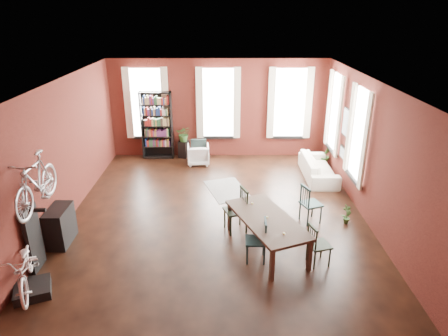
{
  "coord_description": "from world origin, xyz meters",
  "views": [
    {
      "loc": [
        0.16,
        -8.23,
        4.67
      ],
      "look_at": [
        0.18,
        0.6,
        1.1
      ],
      "focal_mm": 32.0,
      "sensor_mm": 36.0,
      "label": 1
    }
  ],
  "objects_px": {
    "dining_chair_b": "(236,210)",
    "bicycle_floor": "(22,249)",
    "bike_trainer": "(33,290)",
    "plant_stand": "(184,149)",
    "cream_sofa": "(319,164)",
    "bookshelf": "(157,125)",
    "dining_chair_c": "(319,245)",
    "dining_chair_a": "(256,240)",
    "dining_table": "(266,233)",
    "console_table": "(60,226)",
    "dining_chair_d": "(311,204)",
    "white_armchair": "(198,153)"
  },
  "relations": [
    {
      "from": "dining_chair_b",
      "to": "bicycle_floor",
      "type": "bearing_deg",
      "value": -78.86
    },
    {
      "from": "bicycle_floor",
      "to": "bike_trainer",
      "type": "bearing_deg",
      "value": 51.38
    },
    {
      "from": "plant_stand",
      "to": "cream_sofa",
      "type": "bearing_deg",
      "value": -22.47
    },
    {
      "from": "cream_sofa",
      "to": "plant_stand",
      "type": "distance_m",
      "value": 4.45
    },
    {
      "from": "dining_chair_b",
      "to": "plant_stand",
      "type": "distance_m",
      "value": 4.98
    },
    {
      "from": "dining_chair_b",
      "to": "bookshelf",
      "type": "bearing_deg",
      "value": -172.77
    },
    {
      "from": "bookshelf",
      "to": "plant_stand",
      "type": "xyz_separation_m",
      "value": [
        0.84,
        0.0,
        -0.82
      ]
    },
    {
      "from": "dining_chair_b",
      "to": "dining_chair_c",
      "type": "height_order",
      "value": "dining_chair_b"
    },
    {
      "from": "dining_chair_a",
      "to": "bicycle_floor",
      "type": "bearing_deg",
      "value": -72.52
    },
    {
      "from": "dining_table",
      "to": "dining_chair_b",
      "type": "xyz_separation_m",
      "value": [
        -0.61,
        0.74,
        0.14
      ]
    },
    {
      "from": "bookshelf",
      "to": "plant_stand",
      "type": "distance_m",
      "value": 1.17
    },
    {
      "from": "console_table",
      "to": "dining_table",
      "type": "bearing_deg",
      "value": -3.35
    },
    {
      "from": "cream_sofa",
      "to": "bicycle_floor",
      "type": "xyz_separation_m",
      "value": [
        -6.14,
        -5.2,
        0.53
      ]
    },
    {
      "from": "console_table",
      "to": "plant_stand",
      "type": "relative_size",
      "value": 1.41
    },
    {
      "from": "bookshelf",
      "to": "bike_trainer",
      "type": "height_order",
      "value": "bookshelf"
    },
    {
      "from": "dining_chair_c",
      "to": "bike_trainer",
      "type": "bearing_deg",
      "value": 83.87
    },
    {
      "from": "dining_chair_b",
      "to": "bike_trainer",
      "type": "xyz_separation_m",
      "value": [
        -3.6,
        -2.15,
        -0.41
      ]
    },
    {
      "from": "dining_chair_b",
      "to": "dining_chair_d",
      "type": "distance_m",
      "value": 1.8
    },
    {
      "from": "console_table",
      "to": "dining_chair_d",
      "type": "bearing_deg",
      "value": 9.14
    },
    {
      "from": "dining_chair_c",
      "to": "plant_stand",
      "type": "bearing_deg",
      "value": 11.97
    },
    {
      "from": "console_table",
      "to": "plant_stand",
      "type": "distance_m",
      "value": 5.62
    },
    {
      "from": "white_armchair",
      "to": "bookshelf",
      "type": "bearing_deg",
      "value": -27.84
    },
    {
      "from": "dining_chair_a",
      "to": "dining_chair_d",
      "type": "bearing_deg",
      "value": 140.33
    },
    {
      "from": "plant_stand",
      "to": "white_armchair",
      "type": "bearing_deg",
      "value": -48.71
    },
    {
      "from": "bicycle_floor",
      "to": "dining_chair_c",
      "type": "bearing_deg",
      "value": -10.13
    },
    {
      "from": "dining_chair_d",
      "to": "dining_chair_a",
      "type": "bearing_deg",
      "value": 116.37
    },
    {
      "from": "dining_chair_a",
      "to": "bicycle_floor",
      "type": "height_order",
      "value": "bicycle_floor"
    },
    {
      "from": "dining_chair_b",
      "to": "dining_chair_c",
      "type": "xyz_separation_m",
      "value": [
        1.58,
        -1.26,
        -0.07
      ]
    },
    {
      "from": "console_table",
      "to": "plant_stand",
      "type": "height_order",
      "value": "console_table"
    },
    {
      "from": "cream_sofa",
      "to": "plant_stand",
      "type": "height_order",
      "value": "cream_sofa"
    },
    {
      "from": "dining_table",
      "to": "bike_trainer",
      "type": "distance_m",
      "value": 4.45
    },
    {
      "from": "console_table",
      "to": "bicycle_floor",
      "type": "relative_size",
      "value": 0.52
    },
    {
      "from": "dining_table",
      "to": "bicycle_floor",
      "type": "height_order",
      "value": "bicycle_floor"
    },
    {
      "from": "dining_chair_c",
      "to": "dining_chair_a",
      "type": "bearing_deg",
      "value": 68.21
    },
    {
      "from": "bookshelf",
      "to": "bicycle_floor",
      "type": "bearing_deg",
      "value": -99.75
    },
    {
      "from": "dining_chair_b",
      "to": "console_table",
      "type": "distance_m",
      "value": 3.74
    },
    {
      "from": "white_armchair",
      "to": "console_table",
      "type": "xyz_separation_m",
      "value": [
        -2.64,
        -4.61,
        0.05
      ]
    },
    {
      "from": "white_armchair",
      "to": "bicycle_floor",
      "type": "distance_m",
      "value": 6.83
    },
    {
      "from": "cream_sofa",
      "to": "dining_chair_d",
      "type": "bearing_deg",
      "value": 163.71
    },
    {
      "from": "bike_trainer",
      "to": "bicycle_floor",
      "type": "bearing_deg",
      "value": -108.32
    },
    {
      "from": "bicycle_floor",
      "to": "dining_table",
      "type": "bearing_deg",
      "value": -1.36
    },
    {
      "from": "dining_chair_a",
      "to": "dining_chair_d",
      "type": "xyz_separation_m",
      "value": [
        1.39,
        1.53,
        0.02
      ]
    },
    {
      "from": "dining_table",
      "to": "dining_chair_d",
      "type": "height_order",
      "value": "dining_chair_d"
    },
    {
      "from": "dining_table",
      "to": "bookshelf",
      "type": "relative_size",
      "value": 0.95
    },
    {
      "from": "dining_chair_b",
      "to": "console_table",
      "type": "bearing_deg",
      "value": -102.59
    },
    {
      "from": "dining_chair_c",
      "to": "bicycle_floor",
      "type": "relative_size",
      "value": 0.55
    },
    {
      "from": "dining_chair_d",
      "to": "cream_sofa",
      "type": "bearing_deg",
      "value": -37.61
    },
    {
      "from": "dining_chair_a",
      "to": "bookshelf",
      "type": "distance_m",
      "value": 6.51
    },
    {
      "from": "dining_chair_c",
      "to": "dining_chair_d",
      "type": "relative_size",
      "value": 0.92
    },
    {
      "from": "dining_table",
      "to": "cream_sofa",
      "type": "bearing_deg",
      "value": 40.65
    }
  ]
}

